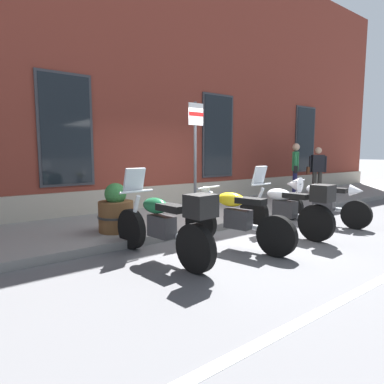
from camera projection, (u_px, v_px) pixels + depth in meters
The scene contains 11 objects.
ground_plane at pixel (224, 230), 6.86m from camera, with size 140.00×140.00×0.00m, color #4C4C4F.
sidewalk at pixel (184, 216), 7.95m from camera, with size 28.83×2.77×0.14m, color slate.
brick_pub_facade at pixel (111, 84), 10.64m from camera, with size 22.83×5.32×7.60m.
motorcycle_green_touring at pixel (164, 224), 4.85m from camera, with size 0.66×2.21×1.36m.
motorcycle_yellow_naked at pixel (235, 219), 5.55m from camera, with size 0.73×2.11×1.01m.
motorcycle_silver_touring at pixel (288, 207), 6.37m from camera, with size 0.62×2.07×1.33m.
motorcycle_white_sport at pixel (318, 199), 7.43m from camera, with size 0.68×2.06×1.03m.
pedestrian_striped_shirt at pixel (295, 167), 10.73m from camera, with size 0.58×0.46×1.75m.
pedestrian_dark_jacket at pixel (317, 169), 11.07m from camera, with size 0.57×0.46×1.63m.
parking_sign at pixel (195, 146), 6.80m from camera, with size 0.36×0.07×2.48m.
barrel_planter at pixel (116, 212), 6.13m from camera, with size 0.67×0.67×0.91m.
Camera 1 is at (-4.61, -4.93, 1.61)m, focal length 30.92 mm.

